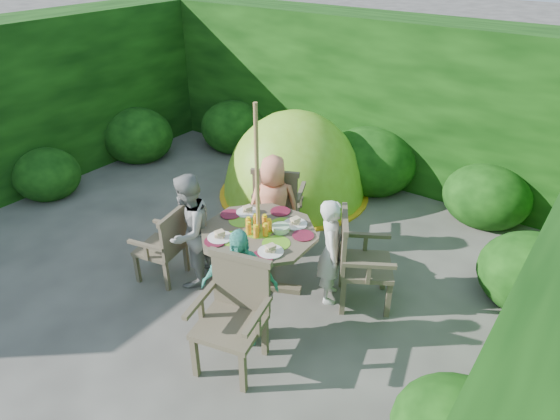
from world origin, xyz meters
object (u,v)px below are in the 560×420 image
Objects in this scene: garden_chair_right at (358,260)px; garden_chair_front at (234,313)px; child_back at (273,206)px; child_right at (331,251)px; dome_tent at (293,194)px; garden_chair_back at (278,202)px; garden_chair_left at (165,244)px; child_front at (240,286)px; parasol_pole at (258,205)px; patio_table at (259,241)px; child_left at (189,231)px.

garden_chair_right is 1.52m from garden_chair_front.
child_back is at bearing 47.59° from garden_chair_right.
child_right is 1.13m from child_back.
child_right is at bearing -43.69° from dome_tent.
child_back reaches higher than garden_chair_back.
child_back is (0.66, 1.20, 0.18)m from garden_chair_left.
dome_tent reaches higher than garden_chair_front.
garden_chair_right is 1.36m from child_back.
dome_tent is (-1.34, 2.87, -0.63)m from child_front.
child_right reaches higher than garden_chair_right.
child_front reaches higher than child_right.
garden_chair_back is 1.39m from dome_tent.
garden_chair_front is (0.93, -1.97, 0.01)m from garden_chair_back.
child_back is (-0.33, 0.73, -0.45)m from parasol_pole.
garden_chair_right is 1.35m from child_front.
child_back is at bearing 101.54° from garden_chair_front.
child_front is at bearing -62.39° from dome_tent.
child_front is (-0.14, 0.25, 0.08)m from garden_chair_front.
garden_chair_right is 1.00× the size of garden_chair_back.
patio_table is 1.35× the size of child_back.
garden_chair_front is (1.47, -0.51, 0.09)m from garden_chair_left.
child_front is (0.79, -1.72, 0.09)m from garden_chair_back.
dome_tent is at bearing -88.78° from garden_chair_back.
child_left is (0.27, 0.14, 0.21)m from garden_chair_left.
garden_chair_left is at bearing -87.19° from dome_tent.
parasol_pole reaches higher than garden_chair_right.
garden_chair_right is at bearing 98.33° from child_left.
parasol_pole is 2.14× the size of garden_chair_right.
child_left is (-1.72, -0.78, 0.13)m from garden_chair_right.
child_left is at bearing 127.03° from child_front.
garden_chair_left is 1.38m from child_back.
garden_chair_back is 1.89m from child_front.
patio_table is 0.80m from child_back.
garden_chair_front reaches higher than garden_chair_right.
garden_chair_right is at bearing 24.19° from patio_table.
parasol_pole is 1.27m from garden_chair_left.
parasol_pole is at bearing 74.17° from child_back.
dome_tent is (-1.47, 3.13, -0.56)m from garden_chair_front.
child_back is (0.39, 1.06, -0.03)m from child_left.
parasol_pole is 2.15× the size of garden_chair_back.
dome_tent is (-1.01, 2.14, -0.65)m from patio_table.
garden_chair_front is 0.40× the size of dome_tent.
parasol_pole is 2.10× the size of garden_chair_front.
child_right reaches higher than garden_chair_back.
garden_chair_right is at bearing 24.24° from parasol_pole.
dome_tent is (-1.00, 2.15, -1.10)m from parasol_pole.
patio_table is 0.80× the size of parasol_pole.
garden_chair_front is at bearing 74.71° from child_back.
child_left is at bearing -155.27° from parasol_pole.
child_left is 1.07× the size of child_front.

